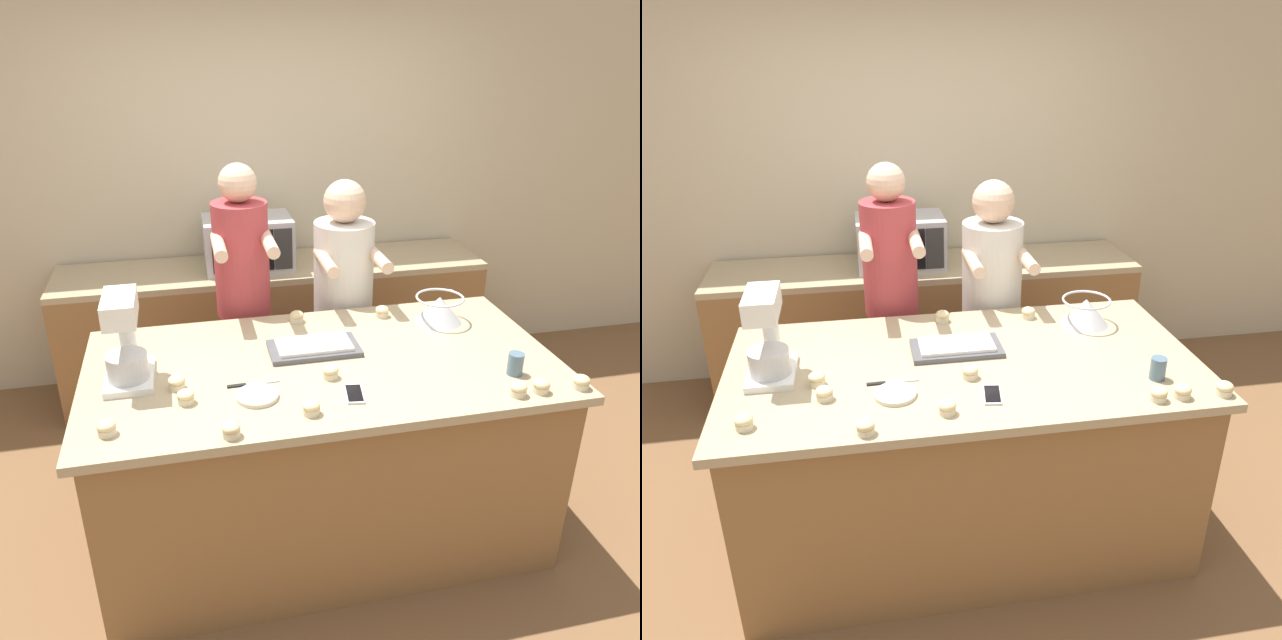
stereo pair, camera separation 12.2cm
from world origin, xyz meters
TOP-DOWN VIEW (x-y plane):
  - ground_plane at (0.00, 0.00)m, footprint 16.00×16.00m
  - back_wall at (0.00, 1.83)m, footprint 10.00×0.06m
  - island_counter at (0.00, 0.00)m, footprint 2.10×1.09m
  - back_counter at (0.00, 1.48)m, footprint 2.80×0.60m
  - person_left at (-0.27, 0.74)m, footprint 0.31×0.49m
  - person_right at (0.29, 0.74)m, footprint 0.35×0.51m
  - stand_mixer at (-0.83, 0.02)m, footprint 0.20×0.30m
  - mixing_bowl at (0.67, 0.29)m, footprint 0.24×0.24m
  - baking_tray at (-0.02, 0.11)m, footprint 0.42×0.23m
  - microwave_oven at (-0.16, 1.48)m, footprint 0.56×0.38m
  - cell_phone at (0.06, -0.31)m, footprint 0.09×0.15m
  - drinking_glass at (0.78, -0.29)m, footprint 0.07×0.07m
  - small_plate at (-0.33, -0.24)m, footprint 0.17×0.17m
  - knife at (-0.34, -0.13)m, footprint 0.22×0.02m
  - cupcake_0 at (0.81, -0.45)m, footprint 0.07×0.07m
  - cupcake_1 at (-0.90, -0.37)m, footprint 0.07×0.07m
  - cupcake_2 at (0.99, -0.46)m, footprint 0.07×0.07m
  - cupcake_3 at (-0.45, -0.49)m, footprint 0.07×0.07m
  - cupcake_4 at (0.71, -0.45)m, footprint 0.07×0.07m
  - cupcake_5 at (-0.61, -0.22)m, footprint 0.07×0.07m
  - cupcake_6 at (0.41, 0.41)m, footprint 0.07×0.07m
  - cupcake_7 at (-0.64, -0.10)m, footprint 0.07×0.07m
  - cupcake_8 at (-0.00, -0.15)m, footprint 0.07×0.07m
  - cupcake_9 at (-0.14, -0.41)m, footprint 0.07×0.07m
  - cupcake_10 at (-0.03, 0.44)m, footprint 0.07×0.07m

SIDE VIEW (x-z plane):
  - ground_plane at x=0.00m, z-range 0.00..0.00m
  - back_counter at x=0.00m, z-range 0.00..0.90m
  - island_counter at x=0.00m, z-range 0.00..0.95m
  - person_right at x=0.29m, z-range 0.05..1.64m
  - person_left at x=-0.27m, z-range 0.06..1.77m
  - knife at x=-0.34m, z-range 0.95..0.96m
  - cell_phone at x=0.06m, z-range 0.95..0.96m
  - small_plate at x=-0.33m, z-range 0.95..0.97m
  - baking_tray at x=-0.02m, z-range 0.95..0.99m
  - cupcake_0 at x=0.81m, z-range 0.95..1.01m
  - cupcake_1 at x=-0.90m, z-range 0.95..1.01m
  - cupcake_2 at x=0.99m, z-range 0.95..1.01m
  - cupcake_3 at x=-0.45m, z-range 0.95..1.01m
  - cupcake_4 at x=0.71m, z-range 0.95..1.01m
  - cupcake_5 at x=-0.61m, z-range 0.95..1.01m
  - cupcake_6 at x=0.41m, z-range 0.95..1.01m
  - cupcake_7 at x=-0.64m, z-range 0.95..1.01m
  - cupcake_8 at x=0.00m, z-range 0.95..1.01m
  - cupcake_9 at x=-0.14m, z-range 0.95..1.01m
  - cupcake_10 at x=-0.03m, z-range 0.95..1.01m
  - drinking_glass at x=0.78m, z-range 0.95..1.05m
  - mixing_bowl at x=0.67m, z-range 0.96..1.09m
  - microwave_oven at x=-0.16m, z-range 0.90..1.23m
  - stand_mixer at x=-0.83m, z-range 0.93..1.32m
  - back_wall at x=0.00m, z-range 0.00..2.70m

